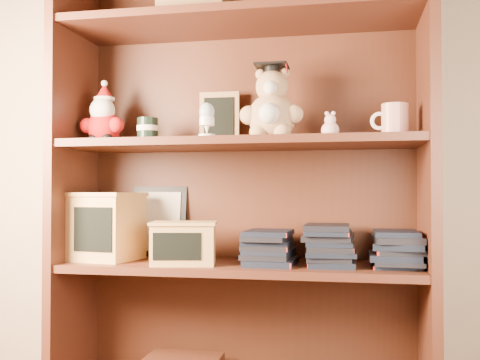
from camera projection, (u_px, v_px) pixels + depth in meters
The scene contains 16 objects.
bookcase at pixel (242, 193), 1.87m from camera, with size 1.20×0.35×1.60m.
shelf_lower at pixel (240, 267), 1.82m from camera, with size 1.14×0.33×0.02m.
shelf_upper at pixel (240, 144), 1.82m from camera, with size 1.14×0.33×0.02m.
santa_plush at pixel (103, 119), 1.91m from camera, with size 0.16×0.11×0.22m.
teachers_tin at pixel (148, 130), 1.89m from camera, with size 0.07×0.07×0.08m.
chalkboard_plaque at pixel (220, 119), 1.96m from camera, with size 0.14×0.08×0.18m.
egg_cup at pixel (207, 119), 1.77m from camera, with size 0.05×0.05×0.11m.
grad_teddy_bear at pixel (272, 110), 1.80m from camera, with size 0.20×0.18×0.25m.
pink_figurine at pixel (330, 128), 1.77m from camera, with size 0.06×0.06×0.09m.
teacher_mug at pixel (394, 121), 1.73m from camera, with size 0.12×0.08×0.10m.
certificate_frame at pixel (159, 221), 2.02m from camera, with size 0.20×0.05×0.25m.
treats_box at pixel (106, 226), 1.91m from camera, with size 0.24×0.24×0.23m.
pencils_box at pixel (184, 243), 1.79m from camera, with size 0.23×0.18×0.14m.
book_stack_left at pixel (270, 247), 1.80m from camera, with size 0.14×0.20×0.11m.
book_stack_mid at pixel (329, 245), 1.76m from camera, with size 0.14×0.20×0.13m.
book_stack_right at pixel (396, 249), 1.72m from camera, with size 0.14×0.20×0.11m.
Camera 1 is at (0.16, -0.48, 0.78)m, focal length 42.00 mm.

